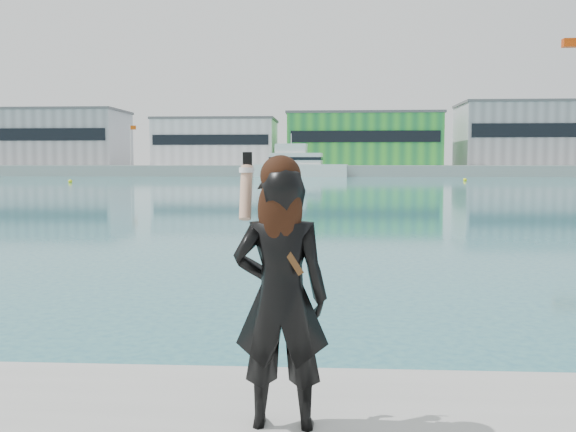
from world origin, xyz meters
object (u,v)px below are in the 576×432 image
buoy_near (465,181)px  buoy_extra (297,179)px  woman (281,290)px  buoy_far (70,183)px  motor_yacht (299,165)px

buoy_near → buoy_extra: 25.03m
buoy_extra → woman: (4.34, -93.35, 1.64)m
buoy_near → buoy_far: 51.25m
buoy_far → woman: bearing=-66.9°
buoy_near → buoy_extra: size_ratio=1.00×
buoy_near → buoy_extra: (-23.18, 9.44, 0.00)m
motor_yacht → buoy_extra: 18.34m
motor_yacht → woman: size_ratio=10.09×
buoy_far → buoy_extra: size_ratio=1.00×
buoy_near → buoy_far: (-50.18, -10.42, 0.00)m
motor_yacht → buoy_far: motor_yacht is taller
woman → motor_yacht: bearing=-87.7°
motor_yacht → buoy_near: bearing=-44.7°
buoy_near → buoy_far: same height
buoy_far → buoy_near: bearing=11.7°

